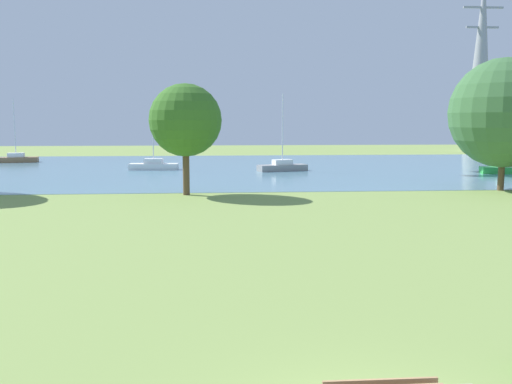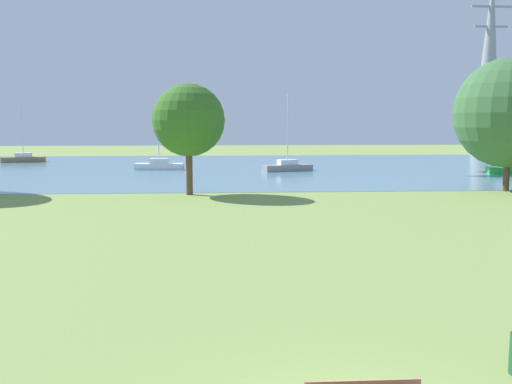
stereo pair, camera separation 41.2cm
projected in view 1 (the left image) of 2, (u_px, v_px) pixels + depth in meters
ground_plane at (260, 212)px, 30.34m from camera, size 160.00×160.00×0.00m
water_surface at (238, 168)px, 58.03m from camera, size 140.00×40.00×0.02m
sailboat_green at (508, 169)px, 51.54m from camera, size 5.00×2.41×7.62m
sailboat_gray at (282, 166)px, 54.31m from camera, size 5.03×2.81×7.39m
sailboat_brown at (16, 158)px, 65.28m from camera, size 5.00×2.38×7.42m
sailboat_white at (154, 165)px, 55.73m from camera, size 4.90×1.87×6.24m
tree_west_far at (185, 120)px, 36.48m from camera, size 4.75×4.75×7.30m
tree_east_near at (505, 113)px, 38.74m from camera, size 7.60×7.60×9.21m
electricity_pylon at (481, 62)px, 87.93m from camera, size 6.40×4.40×27.85m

